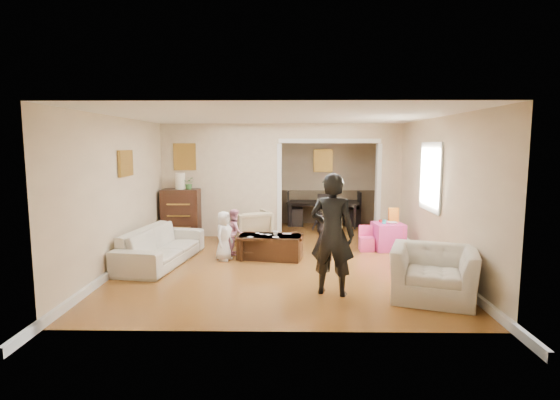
{
  "coord_description": "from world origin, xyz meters",
  "views": [
    {
      "loc": [
        0.14,
        -8.27,
        2.13
      ],
      "look_at": [
        0.0,
        0.2,
        1.05
      ],
      "focal_mm": 28.04,
      "sensor_mm": 36.0,
      "label": 1
    }
  ],
  "objects_px": {
    "play_table": "(388,236)",
    "child_toddler": "(323,228)",
    "coffee_table": "(270,247)",
    "child_kneel_a": "(224,236)",
    "dining_table": "(324,213)",
    "child_kneel_b": "(235,232)",
    "sofa": "(161,246)",
    "table_lamp": "(180,181)",
    "adult_person": "(332,234)",
    "coffee_cup": "(275,234)",
    "armchair_front": "(433,273)",
    "dresser": "(181,214)",
    "cyan_cup": "(384,222)",
    "armchair_back": "(251,226)"
  },
  "relations": [
    {
      "from": "coffee_table",
      "to": "table_lamp",
      "type": "bearing_deg",
      "value": 141.47
    },
    {
      "from": "coffee_table",
      "to": "coffee_cup",
      "type": "distance_m",
      "value": 0.29
    },
    {
      "from": "armchair_front",
      "to": "coffee_table",
      "type": "xyz_separation_m",
      "value": [
        -2.34,
        2.14,
        -0.14
      ]
    },
    {
      "from": "coffee_cup",
      "to": "adult_person",
      "type": "distance_m",
      "value": 2.14
    },
    {
      "from": "child_toddler",
      "to": "child_kneel_a",
      "type": "bearing_deg",
      "value": -4.22
    },
    {
      "from": "play_table",
      "to": "dining_table",
      "type": "bearing_deg",
      "value": 112.45
    },
    {
      "from": "cyan_cup",
      "to": "armchair_front",
      "type": "bearing_deg",
      "value": -88.59
    },
    {
      "from": "armchair_back",
      "to": "coffee_table",
      "type": "height_order",
      "value": "armchair_back"
    },
    {
      "from": "child_toddler",
      "to": "armchair_front",
      "type": "bearing_deg",
      "value": 84.47
    },
    {
      "from": "coffee_cup",
      "to": "adult_person",
      "type": "bearing_deg",
      "value": -66.11
    },
    {
      "from": "dresser",
      "to": "child_kneel_b",
      "type": "height_order",
      "value": "dresser"
    },
    {
      "from": "coffee_cup",
      "to": "coffee_table",
      "type": "bearing_deg",
      "value": 153.43
    },
    {
      "from": "armchair_back",
      "to": "dining_table",
      "type": "height_order",
      "value": "armchair_back"
    },
    {
      "from": "armchair_back",
      "to": "child_kneel_a",
      "type": "bearing_deg",
      "value": 53.21
    },
    {
      "from": "child_kneel_a",
      "to": "table_lamp",
      "type": "bearing_deg",
      "value": 54.61
    },
    {
      "from": "sofa",
      "to": "child_toddler",
      "type": "relative_size",
      "value": 2.45
    },
    {
      "from": "sofa",
      "to": "armchair_back",
      "type": "height_order",
      "value": "armchair_back"
    },
    {
      "from": "table_lamp",
      "to": "armchair_front",
      "type": "bearing_deg",
      "value": -40.67
    },
    {
      "from": "child_kneel_a",
      "to": "dining_table",
      "type": "bearing_deg",
      "value": -10.91
    },
    {
      "from": "coffee_cup",
      "to": "table_lamp",
      "type": "bearing_deg",
      "value": 141.95
    },
    {
      "from": "sofa",
      "to": "child_toddler",
      "type": "xyz_separation_m",
      "value": [
        3.01,
        1.11,
        0.13
      ]
    },
    {
      "from": "child_toddler",
      "to": "play_table",
      "type": "bearing_deg",
      "value": 148.58
    },
    {
      "from": "armchair_front",
      "to": "adult_person",
      "type": "relative_size",
      "value": 0.64
    },
    {
      "from": "adult_person",
      "to": "child_kneel_b",
      "type": "bearing_deg",
      "value": -34.73
    },
    {
      "from": "adult_person",
      "to": "table_lamp",
      "type": "bearing_deg",
      "value": -30.89
    },
    {
      "from": "armchair_back",
      "to": "adult_person",
      "type": "height_order",
      "value": "adult_person"
    },
    {
      "from": "cyan_cup",
      "to": "table_lamp",
      "type": "bearing_deg",
      "value": 167.12
    },
    {
      "from": "play_table",
      "to": "child_kneel_b",
      "type": "distance_m",
      "value": 3.1
    },
    {
      "from": "armchair_front",
      "to": "child_kneel_b",
      "type": "xyz_separation_m",
      "value": [
        -3.04,
        2.44,
        0.08
      ]
    },
    {
      "from": "dining_table",
      "to": "coffee_table",
      "type": "bearing_deg",
      "value": -100.25
    },
    {
      "from": "coffee_table",
      "to": "sofa",
      "type": "bearing_deg",
      "value": -169.44
    },
    {
      "from": "armchair_front",
      "to": "dresser",
      "type": "xyz_separation_m",
      "value": [
        -4.41,
        3.79,
        0.21
      ]
    },
    {
      "from": "coffee_table",
      "to": "child_kneel_a",
      "type": "height_order",
      "value": "child_kneel_a"
    },
    {
      "from": "coffee_cup",
      "to": "play_table",
      "type": "relative_size",
      "value": 0.17
    },
    {
      "from": "play_table",
      "to": "table_lamp",
      "type": "bearing_deg",
      "value": 168.01
    },
    {
      "from": "dresser",
      "to": "play_table",
      "type": "distance_m",
      "value": 4.55
    },
    {
      "from": "coffee_table",
      "to": "cyan_cup",
      "type": "bearing_deg",
      "value": 16.15
    },
    {
      "from": "armchair_front",
      "to": "adult_person",
      "type": "xyz_separation_m",
      "value": [
        -1.39,
        0.17,
        0.51
      ]
    },
    {
      "from": "child_kneel_a",
      "to": "child_toddler",
      "type": "xyz_separation_m",
      "value": [
        1.9,
        0.9,
        -0.01
      ]
    },
    {
      "from": "child_toddler",
      "to": "table_lamp",
      "type": "bearing_deg",
      "value": -45.66
    },
    {
      "from": "sofa",
      "to": "child_kneel_b",
      "type": "relative_size",
      "value": 2.45
    },
    {
      "from": "armchair_front",
      "to": "table_lamp",
      "type": "relative_size",
      "value": 3.09
    },
    {
      "from": "dining_table",
      "to": "child_kneel_b",
      "type": "bearing_deg",
      "value": -112.34
    },
    {
      "from": "coffee_table",
      "to": "cyan_cup",
      "type": "distance_m",
      "value": 2.39
    },
    {
      "from": "play_table",
      "to": "child_toddler",
      "type": "distance_m",
      "value": 1.33
    },
    {
      "from": "child_kneel_a",
      "to": "child_toddler",
      "type": "distance_m",
      "value": 2.1
    },
    {
      "from": "armchair_front",
      "to": "table_lamp",
      "type": "height_order",
      "value": "table_lamp"
    },
    {
      "from": "dresser",
      "to": "coffee_table",
      "type": "relative_size",
      "value": 0.97
    },
    {
      "from": "sofa",
      "to": "coffee_table",
      "type": "height_order",
      "value": "sofa"
    },
    {
      "from": "cyan_cup",
      "to": "sofa",
      "type": "bearing_deg",
      "value": -166.41
    }
  ]
}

